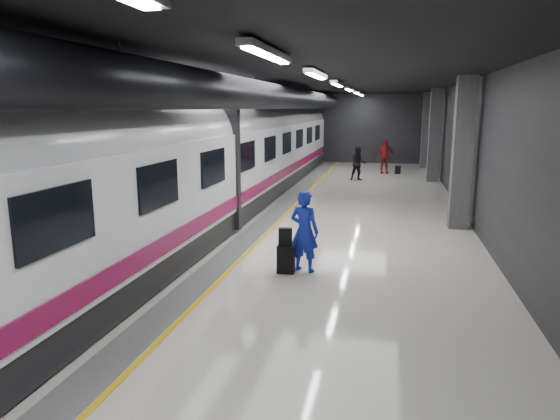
# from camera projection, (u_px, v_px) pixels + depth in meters

# --- Properties ---
(ground) EXTENTS (40.00, 40.00, 0.00)m
(ground) POSITION_uv_depth(u_px,v_px,m) (298.00, 236.00, 14.25)
(ground) COLOR silver
(ground) RESTS_ON ground
(platform_hall) EXTENTS (10.02, 40.02, 4.51)m
(platform_hall) POSITION_uv_depth(u_px,v_px,m) (295.00, 109.00, 14.51)
(platform_hall) COLOR black
(platform_hall) RESTS_ON ground
(train) EXTENTS (3.05, 38.00, 4.05)m
(train) POSITION_uv_depth(u_px,v_px,m) (189.00, 161.00, 14.52)
(train) COLOR black
(train) RESTS_ON ground
(traveler_main) EXTENTS (0.76, 0.61, 1.83)m
(traveler_main) POSITION_uv_depth(u_px,v_px,m) (304.00, 231.00, 10.99)
(traveler_main) COLOR #1B2ECA
(traveler_main) RESTS_ON ground
(suitcase_main) EXTENTS (0.38, 0.25, 0.62)m
(suitcase_main) POSITION_uv_depth(u_px,v_px,m) (286.00, 259.00, 10.99)
(suitcase_main) COLOR black
(suitcase_main) RESTS_ON ground
(shoulder_bag) EXTENTS (0.32, 0.20, 0.39)m
(shoulder_bag) POSITION_uv_depth(u_px,v_px,m) (285.00, 237.00, 10.90)
(shoulder_bag) COLOR black
(shoulder_bag) RESTS_ON suitcase_main
(traveler_far_a) EXTENTS (0.98, 0.87, 1.69)m
(traveler_far_a) POSITION_uv_depth(u_px,v_px,m) (358.00, 164.00, 24.97)
(traveler_far_a) COLOR black
(traveler_far_a) RESTS_ON ground
(traveler_far_b) EXTENTS (1.17, 0.63, 1.90)m
(traveler_far_b) POSITION_uv_depth(u_px,v_px,m) (384.00, 156.00, 27.65)
(traveler_far_b) COLOR maroon
(traveler_far_b) RESTS_ON ground
(suitcase_far) EXTENTS (0.31, 0.20, 0.44)m
(suitcase_far) POSITION_uv_depth(u_px,v_px,m) (398.00, 170.00, 27.51)
(suitcase_far) COLOR black
(suitcase_far) RESTS_ON ground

